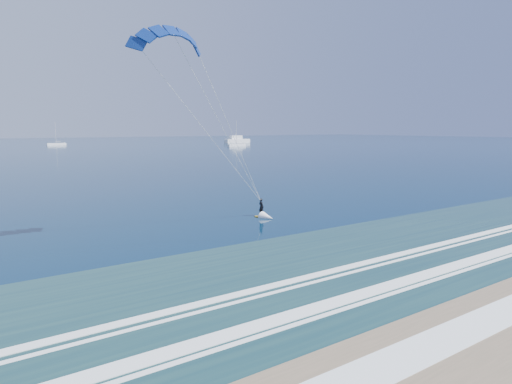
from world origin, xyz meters
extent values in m
plane|color=#06213C|center=(0.00, 0.00, 0.00)|extent=(900.00, 900.00, 0.00)
cube|color=#1E423F|center=(0.00, 8.00, 0.01)|extent=(600.00, 22.00, 0.03)
cube|color=white|center=(0.00, 1.50, 0.04)|extent=(600.00, 0.90, 0.07)
cube|color=white|center=(0.00, 5.50, 0.04)|extent=(600.00, 1.10, 0.07)
cube|color=white|center=(0.00, 9.50, 0.04)|extent=(600.00, 0.70, 0.07)
cube|color=white|center=(0.00, -0.50, 0.11)|extent=(600.00, 2.00, 0.02)
cube|color=gold|center=(9.64, 27.55, 0.04)|extent=(1.50, 0.48, 0.09)
imported|color=black|center=(9.64, 27.55, 1.01)|extent=(0.48, 0.70, 1.85)
cone|color=white|center=(9.49, 26.25, 0.08)|extent=(1.31, 1.74, 1.10)
cube|color=white|center=(135.64, 228.03, 1.20)|extent=(16.42, 4.38, 2.41)
cube|color=white|center=(134.64, 228.03, 3.50)|extent=(7.66, 3.50, 2.19)
cylinder|color=silver|center=(134.64, 228.03, 5.60)|extent=(0.16, 0.16, 2.00)
cube|color=white|center=(35.01, 250.55, 0.60)|extent=(9.48, 2.40, 1.20)
cylinder|color=silver|center=(35.01, 250.55, 6.99)|extent=(0.18, 0.18, 11.58)
cylinder|color=silver|center=(36.21, 250.55, 2.00)|extent=(2.60, 0.12, 0.12)
cube|color=white|center=(106.27, 183.07, 0.60)|extent=(9.72, 2.40, 1.20)
cylinder|color=silver|center=(106.27, 183.07, 7.12)|extent=(0.18, 0.18, 11.83)
cylinder|color=silver|center=(107.47, 183.07, 2.00)|extent=(2.60, 0.12, 0.12)
camera|label=1|loc=(-18.33, -11.26, 9.37)|focal=32.00mm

